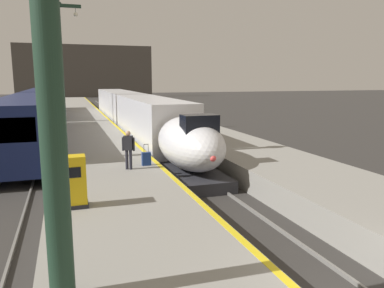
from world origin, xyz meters
The scene contains 15 objects.
platform_left centered at (-4.05, 24.75, 0.53)m, with size 4.80×110.00×1.05m, color gray.
platform_right centered at (4.05, 24.75, 0.53)m, with size 4.80×110.00×1.05m, color gray.
platform_left_safety_stripe centered at (-1.77, 24.75, 1.05)m, with size 0.20×107.80×0.01m, color yellow.
rail_main_left centered at (-0.75, 27.50, 0.06)m, with size 0.08×110.00×0.12m, color slate.
rail_main_right centered at (0.75, 27.50, 0.06)m, with size 0.08×110.00×0.12m, color slate.
rail_secondary_left centered at (-8.85, 27.50, 0.06)m, with size 0.08×110.00×0.12m, color slate.
rail_secondary_right centered at (-7.35, 27.50, 0.06)m, with size 0.08×110.00×0.12m, color slate.
highspeed_train_main centered at (0.00, 27.22, 1.93)m, with size 2.92×37.72×3.60m.
regional_train_adjacent centered at (-8.10, 30.54, 2.13)m, with size 2.85×36.60×3.80m.
station_column_mid centered at (-5.90, 13.83, 6.41)m, with size 4.00×0.68×8.88m.
station_column_far centered at (-5.90, 31.08, 7.26)m, with size 4.00×0.68×10.49m.
passenger_near_edge centered at (-3.21, 10.73, 2.04)m, with size 0.52×0.37×1.69m.
rolling_suitcase centered at (-2.33, 11.24, 1.35)m, with size 0.40×0.22×0.98m.
ticket_machine_yellow centered at (-5.55, 6.39, 1.79)m, with size 0.76×0.62×1.60m.
terminus_back_wall centered at (0.00, 102.00, 7.00)m, with size 36.00×2.00×14.00m, color #4C4742.
Camera 1 is at (-5.67, -5.20, 4.93)m, focal length 35.03 mm.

